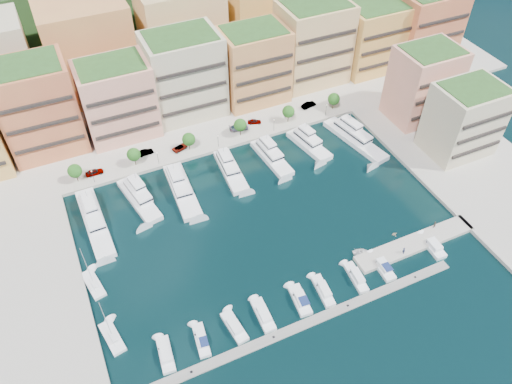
# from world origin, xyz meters

# --- Properties ---
(ground) EXTENTS (400.00, 400.00, 0.00)m
(ground) POSITION_xyz_m (0.00, 0.00, 0.00)
(ground) COLOR black
(ground) RESTS_ON ground
(north_quay) EXTENTS (220.00, 64.00, 2.00)m
(north_quay) POSITION_xyz_m (0.00, 62.00, 0.00)
(north_quay) COLOR #9E998E
(north_quay) RESTS_ON ground
(east_quay) EXTENTS (34.00, 76.00, 2.00)m
(east_quay) POSITION_xyz_m (62.00, -8.00, 0.00)
(east_quay) COLOR #9E998E
(east_quay) RESTS_ON ground
(west_quay) EXTENTS (34.00, 76.00, 2.00)m
(west_quay) POSITION_xyz_m (-62.00, -8.00, 0.00)
(west_quay) COLOR #9E998E
(west_quay) RESTS_ON ground
(hillside) EXTENTS (240.00, 40.00, 58.00)m
(hillside) POSITION_xyz_m (0.00, 110.00, 0.00)
(hillside) COLOR #1D3B18
(hillside) RESTS_ON ground
(south_pontoon) EXTENTS (72.00, 2.20, 0.35)m
(south_pontoon) POSITION_xyz_m (-3.00, -30.00, 0.00)
(south_pontoon) COLOR gray
(south_pontoon) RESTS_ON ground
(finger_pier) EXTENTS (32.00, 5.00, 2.00)m
(finger_pier) POSITION_xyz_m (30.00, -22.00, 0.00)
(finger_pier) COLOR #9E998E
(finger_pier) RESTS_ON ground
(apartment_1) EXTENTS (20.00, 16.50, 26.80)m
(apartment_1) POSITION_xyz_m (-44.00, 51.99, 14.31)
(apartment_1) COLOR #D47E46
(apartment_1) RESTS_ON north_quay
(apartment_2) EXTENTS (20.00, 15.50, 22.80)m
(apartment_2) POSITION_xyz_m (-23.00, 49.99, 12.31)
(apartment_2) COLOR #EF9B85
(apartment_2) RESTS_ON north_quay
(apartment_3) EXTENTS (22.00, 16.50, 25.80)m
(apartment_3) POSITION_xyz_m (-2.00, 51.99, 13.81)
(apartment_3) COLOR beige
(apartment_3) RESTS_ON north_quay
(apartment_4) EXTENTS (20.00, 15.50, 23.80)m
(apartment_4) POSITION_xyz_m (20.00, 49.99, 12.81)
(apartment_4) COLOR #DB9A52
(apartment_4) RESTS_ON north_quay
(apartment_5) EXTENTS (22.00, 16.50, 26.80)m
(apartment_5) POSITION_xyz_m (42.00, 51.99, 14.31)
(apartment_5) COLOR #D6B571
(apartment_5) RESTS_ON north_quay
(apartment_6) EXTENTS (20.00, 15.50, 22.80)m
(apartment_6) POSITION_xyz_m (64.00, 49.99, 12.31)
(apartment_6) COLOR #E7AB54
(apartment_6) RESTS_ON north_quay
(apartment_7) EXTENTS (22.00, 16.50, 24.80)m
(apartment_7) POSITION_xyz_m (84.00, 47.99, 13.31)
(apartment_7) COLOR #D47E46
(apartment_7) RESTS_ON north_quay
(apartment_east_a) EXTENTS (18.00, 14.50, 22.80)m
(apartment_east_a) POSITION_xyz_m (62.00, 19.99, 12.31)
(apartment_east_a) COLOR #EF9B85
(apartment_east_a) RESTS_ON east_quay
(apartment_east_b) EXTENTS (18.00, 14.50, 20.80)m
(apartment_east_b) POSITION_xyz_m (62.00, 1.99, 11.31)
(apartment_east_b) COLOR beige
(apartment_east_b) RESTS_ON east_quay
(backblock_1) EXTENTS (26.00, 18.00, 30.00)m
(backblock_1) POSITION_xyz_m (-25.00, 74.00, 16.00)
(backblock_1) COLOR #DB9A52
(backblock_1) RESTS_ON north_quay
(backblock_2) EXTENTS (26.00, 18.00, 30.00)m
(backblock_2) POSITION_xyz_m (5.00, 74.00, 16.00)
(backblock_2) COLOR #D6B571
(backblock_2) RESTS_ON north_quay
(backblock_3) EXTENTS (26.00, 18.00, 30.00)m
(backblock_3) POSITION_xyz_m (35.00, 74.00, 16.00)
(backblock_3) COLOR #E7AB54
(backblock_3) RESTS_ON north_quay
(tree_0) EXTENTS (3.80, 3.80, 5.65)m
(tree_0) POSITION_xyz_m (-40.00, 33.50, 4.74)
(tree_0) COLOR #473323
(tree_0) RESTS_ON north_quay
(tree_1) EXTENTS (3.80, 3.80, 5.65)m
(tree_1) POSITION_xyz_m (-24.00, 33.50, 4.74)
(tree_1) COLOR #473323
(tree_1) RESTS_ON north_quay
(tree_2) EXTENTS (3.80, 3.80, 5.65)m
(tree_2) POSITION_xyz_m (-8.00, 33.50, 4.74)
(tree_2) COLOR #473323
(tree_2) RESTS_ON north_quay
(tree_3) EXTENTS (3.80, 3.80, 5.65)m
(tree_3) POSITION_xyz_m (8.00, 33.50, 4.74)
(tree_3) COLOR #473323
(tree_3) RESTS_ON north_quay
(tree_4) EXTENTS (3.80, 3.80, 5.65)m
(tree_4) POSITION_xyz_m (24.00, 33.50, 4.74)
(tree_4) COLOR #473323
(tree_4) RESTS_ON north_quay
(tree_5) EXTENTS (3.80, 3.80, 5.65)m
(tree_5) POSITION_xyz_m (40.00, 33.50, 4.74)
(tree_5) COLOR #473323
(tree_5) RESTS_ON north_quay
(lamppost_0) EXTENTS (0.30, 0.30, 4.20)m
(lamppost_0) POSITION_xyz_m (-36.00, 31.20, 3.83)
(lamppost_0) COLOR black
(lamppost_0) RESTS_ON north_quay
(lamppost_1) EXTENTS (0.30, 0.30, 4.20)m
(lamppost_1) POSITION_xyz_m (-18.00, 31.20, 3.83)
(lamppost_1) COLOR black
(lamppost_1) RESTS_ON north_quay
(lamppost_2) EXTENTS (0.30, 0.30, 4.20)m
(lamppost_2) POSITION_xyz_m (0.00, 31.20, 3.83)
(lamppost_2) COLOR black
(lamppost_2) RESTS_ON north_quay
(lamppost_3) EXTENTS (0.30, 0.30, 4.20)m
(lamppost_3) POSITION_xyz_m (18.00, 31.20, 3.83)
(lamppost_3) COLOR black
(lamppost_3) RESTS_ON north_quay
(lamppost_4) EXTENTS (0.30, 0.30, 4.20)m
(lamppost_4) POSITION_xyz_m (36.00, 31.20, 3.83)
(lamppost_4) COLOR black
(lamppost_4) RESTS_ON north_quay
(yacht_0) EXTENTS (5.35, 24.65, 7.30)m
(yacht_0) POSITION_xyz_m (-39.04, 17.76, 1.21)
(yacht_0) COLOR white
(yacht_0) RESTS_ON ground
(yacht_1) EXTENTS (7.91, 18.93, 7.30)m
(yacht_1) POSITION_xyz_m (-26.78, 20.53, 1.09)
(yacht_1) COLOR white
(yacht_1) RESTS_ON ground
(yacht_2) EXTENTS (6.14, 21.55, 7.30)m
(yacht_2) POSITION_xyz_m (-15.47, 19.23, 1.21)
(yacht_2) COLOR white
(yacht_2) RESTS_ON ground
(yacht_3) EXTENTS (5.70, 18.03, 7.30)m
(yacht_3) POSITION_xyz_m (-0.69, 20.86, 1.21)
(yacht_3) COLOR white
(yacht_3) RESTS_ON ground
(yacht_4) EXTENTS (6.07, 17.64, 7.30)m
(yacht_4) POSITION_xyz_m (12.07, 21.03, 1.09)
(yacht_4) COLOR white
(yacht_4) RESTS_ON ground
(yacht_5) EXTENTS (7.47, 16.62, 7.30)m
(yacht_5) POSITION_xyz_m (24.56, 21.65, 1.21)
(yacht_5) COLOR white
(yacht_5) RESTS_ON ground
(yacht_6) EXTENTS (9.20, 23.75, 7.30)m
(yacht_6) POSITION_xyz_m (38.17, 18.34, 1.21)
(yacht_6) COLOR white
(yacht_6) RESTS_ON ground
(cruiser_0) EXTENTS (3.36, 8.21, 2.55)m
(cruiser_0) POSITION_xyz_m (-33.48, -24.59, 0.55)
(cruiser_0) COLOR white
(cruiser_0) RESTS_ON ground
(cruiser_1) EXTENTS (3.20, 7.94, 2.66)m
(cruiser_1) POSITION_xyz_m (-25.87, -24.60, 0.57)
(cruiser_1) COLOR white
(cruiser_1) RESTS_ON ground
(cruiser_2) EXTENTS (3.48, 8.32, 2.55)m
(cruiser_2) POSITION_xyz_m (-18.49, -24.59, 0.55)
(cruiser_2) COLOR white
(cruiser_2) RESTS_ON ground
(cruiser_3) EXTENTS (2.98, 8.46, 2.55)m
(cruiser_3) POSITION_xyz_m (-11.80, -24.59, 0.55)
(cruiser_3) COLOR white
(cruiser_3) RESTS_ON ground
(cruiser_4) EXTENTS (3.60, 8.22, 2.66)m
(cruiser_4) POSITION_xyz_m (-2.88, -24.61, 0.57)
(cruiser_4) COLOR white
(cruiser_4) RESTS_ON ground
(cruiser_5) EXTENTS (3.18, 8.64, 2.55)m
(cruiser_5) POSITION_xyz_m (2.95, -24.59, 0.55)
(cruiser_5) COLOR white
(cruiser_5) RESTS_ON ground
(cruiser_6) EXTENTS (3.14, 8.60, 2.55)m
(cruiser_6) POSITION_xyz_m (11.58, -24.59, 0.55)
(cruiser_6) COLOR white
(cruiser_6) RESTS_ON ground
(cruiser_7) EXTENTS (3.05, 8.35, 2.66)m
(cruiser_7) POSITION_xyz_m (18.75, -24.61, 0.57)
(cruiser_7) COLOR white
(cruiser_7) RESTS_ON ground
(cruiser_9) EXTENTS (3.24, 7.84, 2.55)m
(cruiser_9) POSITION_xyz_m (33.28, -24.58, 0.55)
(cruiser_9) COLOR white
(cruiser_9) RESTS_ON ground
(sailboat_1) EXTENTS (4.37, 8.85, 13.20)m
(sailboat_1) POSITION_xyz_m (-43.22, -1.43, 0.31)
(sailboat_1) COLOR white
(sailboat_1) RESTS_ON ground
(sailboat_0) EXTENTS (4.23, 8.70, 13.20)m
(sailboat_0) POSITION_xyz_m (-42.40, -16.25, 0.32)
(sailboat_0) COLOR white
(sailboat_0) RESTS_ON ground
(tender_1) EXTENTS (1.57, 1.37, 0.79)m
(tender_1) POSITION_xyz_m (27.32, -17.42, 0.40)
(tender_1) COLOR beige
(tender_1) RESTS_ON ground
(tender_0) EXTENTS (4.37, 3.59, 0.79)m
(tender_0) POSITION_xyz_m (16.63, -18.69, 0.39)
(tender_0) COLOR silver
(tender_0) RESTS_ON ground
(car_0) EXTENTS (4.78, 1.97, 1.62)m
(car_0) POSITION_xyz_m (-35.30, 34.36, 1.81)
(car_0) COLOR gray
(car_0) RESTS_ON north_quay
(car_1) EXTENTS (4.73, 1.95, 1.52)m
(car_1) POSITION_xyz_m (-20.33, 36.65, 1.76)
(car_1) COLOR gray
(car_1) RESTS_ON north_quay
(car_2) EXTENTS (5.26, 3.68, 1.33)m
(car_2) POSITION_xyz_m (-10.49, 34.70, 1.67)
(car_2) COLOR gray
(car_2) RESTS_ON north_quay
(car_3) EXTENTS (6.05, 3.14, 1.68)m
(car_3) POSITION_xyz_m (8.57, 36.13, 1.84)
(car_3) COLOR gray
(car_3) RESTS_ON north_quay
(car_4) EXTENTS (4.44, 2.97, 1.40)m
(car_4) POSITION_xyz_m (14.19, 37.00, 1.70)
(car_4) COLOR gray
(car_4) RESTS_ON north_quay
(car_5) EXTENTS (5.30, 2.66, 1.67)m
(car_5) POSITION_xyz_m (33.48, 37.58, 1.83)
(car_5) COLOR gray
(car_5) RESTS_ON north_quay
(person_0) EXTENTS (0.56, 0.77, 1.98)m
(person_0) POSITION_xyz_m (25.20, -23.54, 1.99)
(person_0) COLOR #262D4C
(person_0) RESTS_ON finger_pier
(person_1) EXTENTS (0.92, 0.73, 1.85)m
(person_1) POSITION_xyz_m (37.04, -20.00, 1.93)
(person_1) COLOR #503C30
(person_1) RESTS_ON finger_pier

